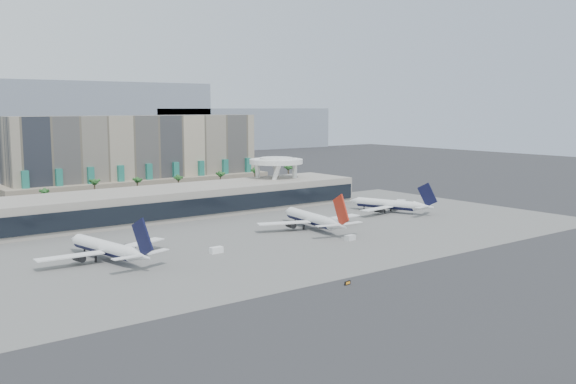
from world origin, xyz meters
TOP-DOWN VIEW (x-y plane):
  - ground at (0.00, 0.00)m, footprint 900.00×900.00m
  - apron_pad at (0.00, 55.00)m, footprint 260.00×130.00m
  - mountain_ridge at (27.88, 470.00)m, footprint 680.00×60.00m
  - hotel at (10.00, 174.41)m, footprint 140.00×30.00m
  - terminal at (0.00, 109.84)m, footprint 170.00×32.50m
  - saucer_structure at (55.00, 116.00)m, footprint 26.00×26.00m
  - palm_row at (7.00, 145.00)m, footprint 157.80×2.80m
  - airliner_left at (-57.73, 49.16)m, footprint 42.83×44.45m
  - airliner_centre at (24.05, 50.35)m, footprint 44.16×45.76m
  - airliner_right at (76.25, 60.31)m, footprint 38.81×40.12m
  - service_vehicle_a at (-26.47, 37.46)m, footprint 4.26×2.17m
  - service_vehicle_b at (21.04, 26.26)m, footprint 3.94×2.55m
  - taxiway_sign at (-18.07, -14.84)m, footprint 2.29×0.72m

SIDE VIEW (x-z plane):
  - ground at x=0.00m, z-range 0.00..0.00m
  - apron_pad at x=0.00m, z-range 0.00..0.06m
  - taxiway_sign at x=-18.07m, z-range 0.00..1.03m
  - service_vehicle_b at x=21.04m, z-range 0.00..1.91m
  - service_vehicle_a at x=-26.47m, z-range 0.00..2.06m
  - airliner_right at x=76.25m, z-range -3.57..10.84m
  - airliner_left at x=-57.73m, z-range -3.83..11.62m
  - airliner_centre at x=24.05m, z-range -3.93..11.93m
  - terminal at x=0.00m, z-range -0.73..13.77m
  - palm_row at x=7.00m, z-range 3.95..17.05m
  - hotel at x=10.00m, z-range -4.19..37.81m
  - saucer_structure at x=55.00m, z-range 7.51..29.40m
  - mountain_ridge at x=27.88m, z-range -5.11..64.89m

